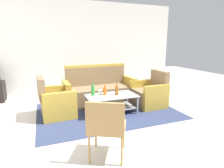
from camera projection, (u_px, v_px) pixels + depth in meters
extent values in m
plane|color=beige|center=(116.00, 127.00, 3.50)|extent=(14.00, 14.00, 0.00)
cube|color=silver|center=(80.00, 47.00, 5.98)|extent=(6.52, 0.12, 2.80)
cube|color=#2D3856|center=(107.00, 111.00, 4.28)|extent=(3.03, 2.12, 0.01)
cube|color=#7F6647|center=(100.00, 95.00, 4.80)|extent=(1.62, 0.74, 0.42)
cube|color=#7F6647|center=(96.00, 76.00, 4.99)|extent=(1.60, 0.18, 0.48)
cube|color=#B79333|center=(129.00, 88.00, 5.09)|extent=(0.14, 0.70, 0.62)
cube|color=#B79333|center=(67.00, 95.00, 4.47)|extent=(0.14, 0.70, 0.62)
cube|color=#B79333|center=(96.00, 66.00, 4.93)|extent=(1.64, 0.14, 0.06)
cube|color=#7F6647|center=(58.00, 106.00, 3.99)|extent=(0.69, 0.64, 0.40)
cube|color=#7F6647|center=(41.00, 88.00, 3.77)|extent=(0.16, 0.61, 0.45)
cube|color=#B79333|center=(56.00, 98.00, 4.26)|extent=(0.66, 0.14, 0.58)
cube|color=#B79333|center=(60.00, 107.00, 3.68)|extent=(0.66, 0.14, 0.58)
cube|color=#7F6647|center=(148.00, 98.00, 4.60)|extent=(0.68, 0.62, 0.40)
cube|color=#7F6647|center=(160.00, 80.00, 4.63)|extent=(0.14, 0.60, 0.45)
cube|color=#B79333|center=(156.00, 98.00, 4.29)|extent=(0.66, 0.12, 0.58)
cube|color=#B79333|center=(141.00, 91.00, 4.88)|extent=(0.66, 0.12, 0.58)
cube|color=silver|center=(111.00, 96.00, 4.08)|extent=(1.10, 0.60, 0.02)
cube|color=#9E9EA5|center=(111.00, 107.00, 4.14)|extent=(1.00, 0.52, 0.02)
cylinder|color=#9E9EA5|center=(86.00, 103.00, 4.18)|extent=(0.04, 0.04, 0.40)
cylinder|color=#9E9EA5|center=(127.00, 98.00, 4.54)|extent=(0.04, 0.04, 0.40)
cylinder|color=#9E9EA5|center=(92.00, 111.00, 3.71)|extent=(0.04, 0.04, 0.40)
cylinder|color=#9E9EA5|center=(138.00, 105.00, 4.06)|extent=(0.04, 0.04, 0.40)
cylinder|color=#D85919|center=(105.00, 91.00, 4.09)|extent=(0.08, 0.08, 0.16)
cylinder|color=#D85919|center=(105.00, 86.00, 4.07)|extent=(0.03, 0.03, 0.07)
cylinder|color=brown|center=(117.00, 91.00, 4.10)|extent=(0.08, 0.08, 0.17)
cylinder|color=brown|center=(117.00, 86.00, 4.07)|extent=(0.03, 0.03, 0.07)
cylinder|color=#2D8C38|center=(93.00, 91.00, 4.06)|extent=(0.08, 0.08, 0.20)
cylinder|color=#2D8C38|center=(93.00, 84.00, 4.03)|extent=(0.03, 0.03, 0.09)
cylinder|color=silver|center=(100.00, 92.00, 4.15)|extent=(0.08, 0.08, 0.10)
cube|color=#AD844C|center=(108.00, 127.00, 2.53)|extent=(0.65, 0.65, 0.04)
cube|color=#AD844C|center=(105.00, 118.00, 2.27)|extent=(0.44, 0.26, 0.40)
cylinder|color=#AD844C|center=(96.00, 133.00, 2.80)|extent=(0.03, 0.03, 0.42)
cylinder|color=#AD844C|center=(124.00, 135.00, 2.76)|extent=(0.03, 0.03, 0.42)
cylinder|color=#AD844C|center=(89.00, 149.00, 2.40)|extent=(0.03, 0.03, 0.42)
cylinder|color=#AD844C|center=(122.00, 151.00, 2.35)|extent=(0.03, 0.03, 0.42)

